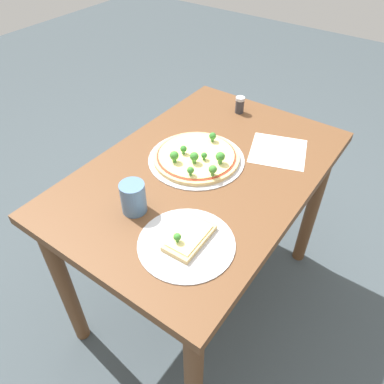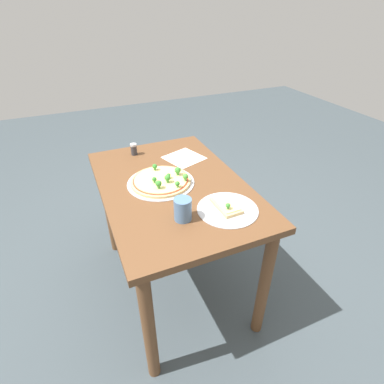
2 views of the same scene
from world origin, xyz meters
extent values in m
plane|color=#3D474C|center=(0.00, 0.00, 0.00)|extent=(8.00, 8.00, 0.00)
cube|color=brown|center=(0.00, 0.00, 0.76)|extent=(1.10, 0.73, 0.04)
cylinder|color=brown|center=(-0.49, -0.31, 0.37)|extent=(0.06, 0.06, 0.74)
cylinder|color=brown|center=(0.49, -0.31, 0.37)|extent=(0.06, 0.06, 0.74)
cylinder|color=brown|center=(-0.49, 0.31, 0.37)|extent=(0.06, 0.06, 0.74)
cylinder|color=brown|center=(0.49, 0.31, 0.37)|extent=(0.06, 0.06, 0.74)
cylinder|color=#B7B7BC|center=(0.03, 0.05, 0.78)|extent=(0.36, 0.36, 0.00)
cylinder|color=#DBB775|center=(0.03, 0.05, 0.78)|extent=(0.32, 0.32, 0.01)
cylinder|color=#B73823|center=(0.03, 0.05, 0.79)|extent=(0.29, 0.29, 0.00)
cylinder|color=#EFD684|center=(0.03, 0.05, 0.80)|extent=(0.28, 0.28, 0.00)
sphere|color=#3D8933|center=(-0.01, 0.03, 0.83)|extent=(0.03, 0.03, 0.03)
cylinder|color=#488E3A|center=(-0.01, 0.03, 0.80)|extent=(0.01, 0.01, 0.01)
sphere|color=#479338|center=(-0.03, -0.06, 0.82)|extent=(0.03, 0.03, 0.03)
cylinder|color=#51973E|center=(-0.03, -0.06, 0.80)|extent=(0.01, 0.01, 0.01)
sphere|color=#337A2D|center=(0.01, 0.09, 0.82)|extent=(0.02, 0.02, 0.02)
cylinder|color=#3F8136|center=(0.01, 0.09, 0.80)|extent=(0.01, 0.01, 0.01)
sphere|color=#337A2D|center=(0.02, 0.01, 0.82)|extent=(0.02, 0.02, 0.02)
cylinder|color=#3F8136|center=(0.02, 0.01, 0.80)|extent=(0.01, 0.01, 0.01)
sphere|color=#3D8933|center=(-0.08, 0.00, 0.82)|extent=(0.02, 0.02, 0.02)
cylinder|color=#488E3A|center=(-0.08, 0.00, 0.80)|extent=(0.01, 0.01, 0.01)
sphere|color=#3D8933|center=(0.04, -0.05, 0.83)|extent=(0.03, 0.03, 0.03)
cylinder|color=#488E3A|center=(0.04, -0.05, 0.80)|extent=(0.02, 0.02, 0.02)
sphere|color=#3D8933|center=(-0.05, 0.09, 0.83)|extent=(0.03, 0.03, 0.03)
cylinder|color=#488E3A|center=(-0.05, 0.09, 0.80)|extent=(0.01, 0.01, 0.01)
sphere|color=#337A2D|center=(0.14, 0.05, 0.82)|extent=(0.03, 0.03, 0.03)
cylinder|color=#3F8136|center=(0.14, 0.05, 0.80)|extent=(0.01, 0.01, 0.01)
cylinder|color=#B7B7BC|center=(-0.32, -0.16, 0.78)|extent=(0.28, 0.28, 0.00)
cube|color=#DBB775|center=(-0.30, -0.16, 0.79)|extent=(0.17, 0.10, 0.02)
cube|color=#EFD684|center=(-0.30, -0.16, 0.80)|extent=(0.14, 0.08, 0.00)
sphere|color=#3D8933|center=(-0.34, -0.14, 0.82)|extent=(0.02, 0.02, 0.02)
cylinder|color=#488E3A|center=(-0.34, -0.14, 0.80)|extent=(0.01, 0.01, 0.01)
cylinder|color=#4C7099|center=(-0.30, 0.06, 0.83)|extent=(0.08, 0.08, 0.11)
cylinder|color=#333338|center=(0.42, 0.10, 0.80)|extent=(0.04, 0.04, 0.06)
cylinder|color=#B2B2B7|center=(0.42, 0.10, 0.84)|extent=(0.04, 0.04, 0.01)
cube|color=white|center=(0.26, -0.17, 0.77)|extent=(0.26, 0.26, 0.00)
camera|label=1|loc=(-0.88, -0.58, 1.61)|focal=35.00mm
camera|label=2|loc=(-1.28, 0.44, 1.60)|focal=28.00mm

